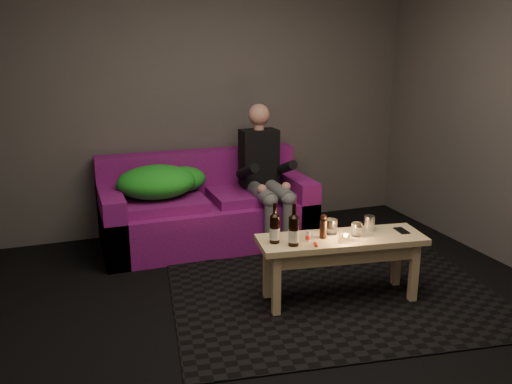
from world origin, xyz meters
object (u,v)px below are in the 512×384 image
Objects in this scene: beer_bottle_b at (294,230)px; steel_cup at (369,223)px; sofa at (206,211)px; beer_bottle_a at (275,228)px; person at (265,173)px; coffee_table at (341,248)px.

steel_cup is at bearing 8.54° from beer_bottle_b.
sofa reaches higher than beer_bottle_b.
beer_bottle_a is (0.11, -1.42, 0.29)m from sofa.
sofa is 1.66m from steel_cup.
beer_bottle_b is 0.64m from steel_cup.
sofa is 6.50× the size of beer_bottle_b.
person reaches higher than beer_bottle_b.
coffee_table is 0.29m from steel_cup.
beer_bottle_a reaches higher than steel_cup.
steel_cup reaches higher than coffee_table.
person is 4.50× the size of beer_bottle_a.
beer_bottle_a is 0.13m from beer_bottle_b.
beer_bottle_b is at bearing -82.10° from sofa.
beer_bottle_a is at bearing -107.86° from person.
person is at bearing -16.47° from sofa.
sofa is 0.65m from person.
person is at bearing 104.57° from steel_cup.
steel_cup is (0.25, 0.06, 0.14)m from coffee_table.
steel_cup is (0.73, 0.01, -0.05)m from beer_bottle_a.
coffee_table is 0.52m from beer_bottle_a.
sofa is at bearing 111.89° from coffee_table.
sofa reaches higher than beer_bottle_a.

